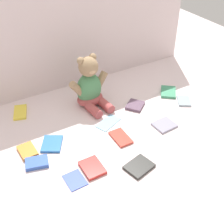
% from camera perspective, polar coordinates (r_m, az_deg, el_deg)
% --- Properties ---
extents(ground_plane, '(3.20, 3.20, 0.00)m').
position_cam_1_polar(ground_plane, '(1.66, -1.73, -0.98)').
color(ground_plane, silver).
extents(backdrop_drape, '(1.65, 0.03, 0.72)m').
position_cam_1_polar(backdrop_drape, '(1.81, -8.45, 15.16)').
color(backdrop_drape, silver).
rests_on(backdrop_drape, ground_plane).
extents(teddy_bear, '(0.25, 0.23, 0.30)m').
position_cam_1_polar(teddy_bear, '(1.70, -4.22, 4.71)').
color(teddy_bear, '#4C8C59').
rests_on(teddy_bear, ground_plane).
extents(book_case_0, '(0.12, 0.10, 0.02)m').
position_cam_1_polar(book_case_0, '(1.43, -14.07, -9.30)').
color(book_case_0, '#3257B1').
rests_on(book_case_0, ground_plane).
extents(book_case_1, '(0.12, 0.12, 0.01)m').
position_cam_1_polar(book_case_1, '(1.82, 13.47, 2.03)').
color(book_case_1, '#8C9EA9').
rests_on(book_case_1, ground_plane).
extents(book_case_2, '(0.13, 0.13, 0.02)m').
position_cam_1_polar(book_case_2, '(1.74, 4.40, 1.25)').
color(book_case_2, '#5A4156').
rests_on(book_case_2, ground_plane).
extents(book_case_3, '(0.09, 0.12, 0.02)m').
position_cam_1_polar(book_case_3, '(1.37, -3.76, -10.49)').
color(book_case_3, red).
rests_on(book_case_3, ground_plane).
extents(book_case_4, '(0.15, 0.15, 0.02)m').
position_cam_1_polar(book_case_4, '(1.88, 10.62, 3.75)').
color(book_case_4, '#3C8D65').
rests_on(book_case_4, ground_plane).
extents(book_case_5, '(0.14, 0.12, 0.01)m').
position_cam_1_polar(book_case_5, '(1.38, 5.16, -10.25)').
color(book_case_5, '#2B2A28').
rests_on(book_case_5, ground_plane).
extents(book_case_6, '(0.16, 0.12, 0.01)m').
position_cam_1_polar(book_case_6, '(1.61, -0.81, -2.01)').
color(book_case_6, '#7BB5D3').
rests_on(book_case_6, ground_plane).
extents(book_case_7, '(0.11, 0.15, 0.01)m').
position_cam_1_polar(book_case_7, '(1.76, -17.02, -0.04)').
color(book_case_7, yellow).
rests_on(book_case_7, ground_plane).
extents(book_case_8, '(0.08, 0.13, 0.01)m').
position_cam_1_polar(book_case_8, '(1.52, 1.66, -4.86)').
color(book_case_8, '#C43F31').
rests_on(book_case_8, ground_plane).
extents(book_case_9, '(0.14, 0.15, 0.01)m').
position_cam_1_polar(book_case_9, '(1.51, -11.31, -5.93)').
color(book_case_9, '#2261AD').
rests_on(book_case_9, ground_plane).
extents(book_case_10, '(0.08, 0.10, 0.01)m').
position_cam_1_polar(book_case_10, '(1.34, -7.04, -12.62)').
color(book_case_10, '#374FB8').
rests_on(book_case_10, ground_plane).
extents(book_case_11, '(0.08, 0.11, 0.02)m').
position_cam_1_polar(book_case_11, '(1.50, -15.73, -7.14)').
color(book_case_11, orange).
rests_on(book_case_11, ground_plane).
extents(book_case_12, '(0.11, 0.10, 0.01)m').
position_cam_1_polar(book_case_12, '(1.62, 9.89, -2.43)').
color(book_case_12, '#9290A7').
rests_on(book_case_12, ground_plane).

